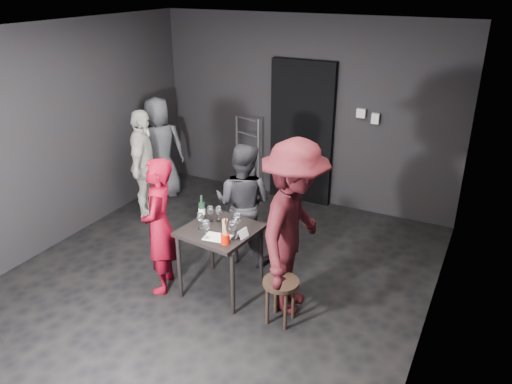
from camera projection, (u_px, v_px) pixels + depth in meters
The scene contains 27 objects.
floor at pixel (217, 278), 5.69m from camera, with size 4.50×5.00×0.02m, color black.
ceiling at pixel (208, 31), 4.60m from camera, with size 4.50×5.00×0.02m, color silver.
wall_back at pixel (304, 112), 7.18m from camera, with size 4.50×0.04×2.70m, color black.
wall_front at pixel (3, 295), 3.11m from camera, with size 4.50×0.04×2.70m, color black.
wall_left at pixel (56, 137), 6.08m from camera, with size 0.04×5.00×2.70m, color black.
wall_right at pixel (441, 210), 4.21m from camera, with size 0.04×5.00×2.70m, color black.
doorway at pixel (302, 133), 7.25m from camera, with size 0.95×0.10×2.10m, color black.
wallbox_upper at pixel (361, 113), 6.75m from camera, with size 0.12×0.06×0.12m, color #B7B7B2.
wallbox_lower at pixel (375, 118), 6.68m from camera, with size 0.10×0.06×0.14m, color #B7B7B2.
hand_truck at pixel (247, 181), 7.75m from camera, with size 0.41×0.34×1.22m.
tasting_table at pixel (221, 237), 5.23m from camera, with size 0.72×0.72×0.75m.
stool at pixel (281, 289), 4.84m from camera, with size 0.36×0.36×0.47m.
server_red at pixel (159, 226), 5.23m from camera, with size 0.55×0.36×1.50m, color maroon.
woman_black at pixel (243, 205), 5.82m from camera, with size 0.68×0.38×1.41m, color #252529.
man_maroon at pixel (294, 211), 4.78m from camera, with size 1.41×0.66×2.19m, color #370D12.
bystander_cream at pixel (143, 163), 6.87m from camera, with size 0.92×0.44×1.57m, color white.
bystander_grey at pixel (159, 147), 7.49m from camera, with size 0.78×0.42×1.59m, color #4F5159.
tasting_mat at pixel (218, 238), 5.01m from camera, with size 0.27×0.18×0.00m, color white.
wine_glass_a at pixel (200, 220), 5.15m from camera, with size 0.07×0.07×0.19m, color white, non-canonical shape.
wine_glass_b at pixel (210, 213), 5.30m from camera, with size 0.07×0.07×0.19m, color white, non-canonical shape.
wine_glass_c at pixel (219, 213), 5.30m from camera, with size 0.07×0.07×0.19m, color white, non-canonical shape.
wine_glass_d at pixel (206, 228), 4.96m from camera, with size 0.08×0.08×0.21m, color white, non-canonical shape.
wine_glass_e at pixel (232, 229), 4.95m from camera, with size 0.08×0.08×0.21m, color white, non-canonical shape.
wine_glass_f at pixel (237, 222), 5.08m from camera, with size 0.08×0.08×0.22m, color white, non-canonical shape.
wine_bottle at pixel (202, 211), 5.31m from camera, with size 0.07×0.07×0.29m.
breadstick_cup at pixel (225, 232), 4.85m from camera, with size 0.09×0.09×0.28m.
reserved_card at pixel (241, 233), 5.00m from camera, with size 0.08×0.12×0.10m, color white, non-canonical shape.
Camera 1 is at (2.58, -4.08, 3.19)m, focal length 35.00 mm.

